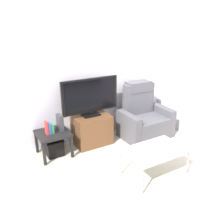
# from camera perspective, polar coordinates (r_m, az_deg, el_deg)

# --- Properties ---
(ground_plane) EXTENTS (6.40, 6.40, 0.00)m
(ground_plane) POSITION_cam_1_polar(r_m,az_deg,el_deg) (4.11, 0.39, -12.02)
(ground_plane) COLOR beige
(wall_back) EXTENTS (6.40, 0.06, 2.60)m
(wall_back) POSITION_cam_1_polar(r_m,az_deg,el_deg) (4.55, -7.03, 8.92)
(wall_back) COLOR silver
(wall_back) RESTS_ON ground
(wall_side) EXTENTS (0.06, 4.48, 2.60)m
(wall_side) POSITION_cam_1_polar(r_m,az_deg,el_deg) (4.80, 20.26, 8.42)
(wall_side) COLOR silver
(wall_side) RESTS_ON ground
(tv_stand) EXTENTS (0.67, 0.49, 0.56)m
(tv_stand) POSITION_cam_1_polar(r_m,az_deg,el_deg) (4.62, -4.74, -4.16)
(tv_stand) COLOR brown
(tv_stand) RESTS_ON ground
(television) EXTENTS (1.09, 0.20, 0.70)m
(television) POSITION_cam_1_polar(r_m,az_deg,el_deg) (4.39, -5.11, 3.68)
(television) COLOR black
(television) RESTS_ON tv_stand
(recliner_armchair) EXTENTS (0.98, 0.78, 1.08)m
(recliner_armchair) POSITION_cam_1_polar(r_m,az_deg,el_deg) (4.94, 7.44, -1.41)
(recliner_armchair) COLOR #515156
(recliner_armchair) RESTS_ON ground
(side_table) EXTENTS (0.54, 0.54, 0.43)m
(side_table) POSITION_cam_1_polar(r_m,az_deg,el_deg) (4.30, -13.69, -5.47)
(side_table) COLOR black
(side_table) RESTS_ON ground
(subwoofer_box) EXTENTS (0.28, 0.28, 0.28)m
(subwoofer_box) POSITION_cam_1_polar(r_m,az_deg,el_deg) (4.40, -13.44, -8.12)
(subwoofer_box) COLOR black
(subwoofer_box) RESTS_ON ground
(book_leftmost) EXTENTS (0.04, 0.11, 0.23)m
(book_leftmost) POSITION_cam_1_polar(r_m,az_deg,el_deg) (4.18, -15.12, -3.61)
(book_leftmost) COLOR red
(book_leftmost) RESTS_ON side_table
(book_middle) EXTENTS (0.04, 0.11, 0.20)m
(book_middle) POSITION_cam_1_polar(r_m,az_deg,el_deg) (4.20, -14.51, -3.68)
(book_middle) COLOR #3366B2
(book_middle) RESTS_ON side_table
(book_rightmost) EXTENTS (0.04, 0.11, 0.18)m
(book_rightmost) POSITION_cam_1_polar(r_m,az_deg,el_deg) (4.21, -13.90, -3.70)
(book_rightmost) COLOR #388C4C
(book_rightmost) RESTS_ON side_table
(game_console) EXTENTS (0.07, 0.20, 0.29)m
(game_console) POSITION_cam_1_polar(r_m,az_deg,el_deg) (4.26, -12.12, -2.48)
(game_console) COLOR #333338
(game_console) RESTS_ON side_table
(coffee_table) EXTENTS (0.90, 0.60, 0.43)m
(coffee_table) POSITION_cam_1_polar(r_m,az_deg,el_deg) (3.70, 10.08, -9.12)
(coffee_table) COLOR #B2C6C1
(coffee_table) RESTS_ON ground
(cell_phone) EXTENTS (0.09, 0.16, 0.01)m
(cell_phone) POSITION_cam_1_polar(r_m,az_deg,el_deg) (3.67, 9.98, -8.81)
(cell_phone) COLOR #B7B7BC
(cell_phone) RESTS_ON coffee_table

